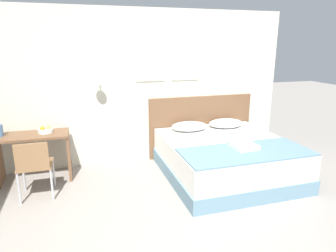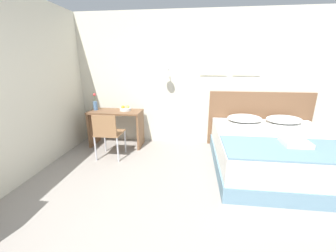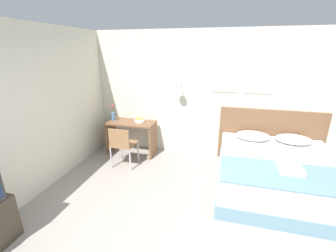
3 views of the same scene
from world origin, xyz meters
name	(u,v)px [view 2 (image 2 of 3)]	position (x,y,z in m)	size (l,w,h in m)	color
wall_back	(196,81)	(0.01, 2.97, 1.33)	(5.71, 0.31, 2.65)	beige
bed	(275,153)	(1.31, 1.88, 0.29)	(1.90, 2.01, 0.59)	#66899E
headboard	(258,120)	(1.31, 2.92, 0.56)	(2.02, 0.06, 1.13)	brown
pillow_left	(244,118)	(0.96, 2.61, 0.66)	(0.64, 0.46, 0.14)	white
pillow_right	(284,119)	(1.67, 2.61, 0.66)	(0.64, 0.46, 0.14)	white
throw_blanket	(296,149)	(1.31, 1.30, 0.60)	(1.84, 0.80, 0.02)	#66899E
folded_towel_near_foot	(295,142)	(1.36, 1.44, 0.65)	(0.33, 0.34, 0.06)	white
desk	(116,122)	(-1.59, 2.58, 0.51)	(1.06, 0.51, 0.75)	brown
desk_chair	(108,132)	(-1.51, 1.94, 0.51)	(0.45, 0.45, 0.84)	#8E6642
fruit_bowl	(125,109)	(-1.40, 2.62, 0.78)	(0.22, 0.22, 0.11)	silver
flower_vase	(95,104)	(-2.02, 2.61, 0.86)	(0.09, 0.09, 0.35)	#4C7099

